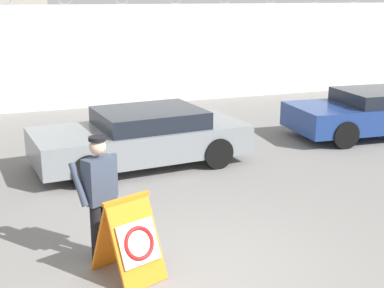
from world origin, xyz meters
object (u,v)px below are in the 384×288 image
at_px(security_guard, 100,192).
at_px(parked_car_far_side, 374,112).
at_px(barricade_sign, 130,238).
at_px(parked_car_rear_sedan, 142,137).

distance_m(security_guard, parked_car_far_side, 8.89).
relative_size(barricade_sign, security_guard, 0.62).
distance_m(barricade_sign, parked_car_far_side, 8.99).
bearing_deg(security_guard, parked_car_far_side, -179.39).
bearing_deg(parked_car_rear_sedan, parked_car_far_side, 177.92).
relative_size(barricade_sign, parked_car_far_side, 0.24).
bearing_deg(parked_car_far_side, parked_car_rear_sedan, 6.89).
relative_size(parked_car_rear_sedan, parked_car_far_side, 1.04).
bearing_deg(security_guard, parked_car_rear_sedan, -140.36).
relative_size(barricade_sign, parked_car_rear_sedan, 0.23).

